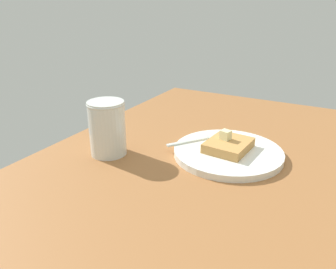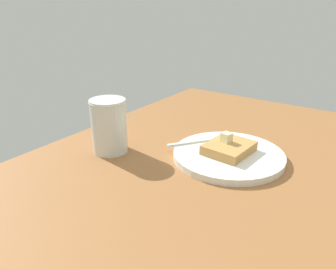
# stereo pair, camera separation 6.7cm
# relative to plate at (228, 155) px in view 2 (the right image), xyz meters

# --- Properties ---
(table_surface) EXTENTS (0.91, 0.91, 0.02)m
(table_surface) POSITION_rel_plate_xyz_m (-0.01, -0.10, -0.02)
(table_surface) COLOR #996135
(table_surface) RESTS_ON ground
(plate) EXTENTS (0.22, 0.22, 0.01)m
(plate) POSITION_rel_plate_xyz_m (0.00, 0.00, 0.00)
(plate) COLOR white
(plate) RESTS_ON table_surface
(toast_slice_center) EXTENTS (0.10, 0.09, 0.02)m
(toast_slice_center) POSITION_rel_plate_xyz_m (0.00, -0.00, 0.02)
(toast_slice_center) COLOR tan
(toast_slice_center) RESTS_ON plate
(butter_pat_primary) EXTENTS (0.02, 0.02, 0.02)m
(butter_pat_primary) POSITION_rel_plate_xyz_m (0.00, 0.01, 0.03)
(butter_pat_primary) COLOR beige
(butter_pat_primary) RESTS_ON toast_slice_center
(fork) EXTENTS (0.14, 0.11, 0.00)m
(fork) POSITION_rel_plate_xyz_m (0.03, 0.07, 0.01)
(fork) COLOR silver
(fork) RESTS_ON plate
(syrup_jar) EXTENTS (0.08, 0.08, 0.11)m
(syrup_jar) POSITION_rel_plate_xyz_m (-0.11, 0.22, 0.05)
(syrup_jar) COLOR #4B1E0B
(syrup_jar) RESTS_ON table_surface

